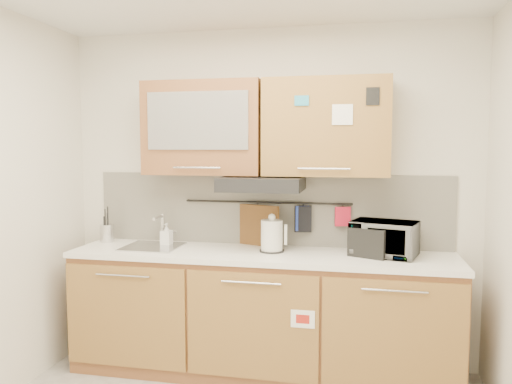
% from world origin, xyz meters
% --- Properties ---
extents(wall_back, '(3.20, 0.00, 3.20)m').
position_xyz_m(wall_back, '(0.00, 1.50, 1.30)').
color(wall_back, silver).
rests_on(wall_back, ground).
extents(base_cabinet, '(2.80, 0.64, 0.88)m').
position_xyz_m(base_cabinet, '(0.00, 1.19, 0.41)').
color(base_cabinet, brown).
rests_on(base_cabinet, floor).
extents(countertop, '(2.82, 0.62, 0.04)m').
position_xyz_m(countertop, '(0.00, 1.19, 0.90)').
color(countertop, white).
rests_on(countertop, base_cabinet).
extents(backsplash, '(2.80, 0.02, 0.56)m').
position_xyz_m(backsplash, '(0.00, 1.49, 1.20)').
color(backsplash, silver).
rests_on(backsplash, countertop).
extents(upper_cabinets, '(1.82, 0.37, 0.70)m').
position_xyz_m(upper_cabinets, '(-0.00, 1.32, 1.83)').
color(upper_cabinets, brown).
rests_on(upper_cabinets, wall_back).
extents(range_hood, '(0.60, 0.46, 0.10)m').
position_xyz_m(range_hood, '(0.00, 1.25, 1.42)').
color(range_hood, black).
rests_on(range_hood, upper_cabinets).
extents(sink, '(0.42, 0.40, 0.26)m').
position_xyz_m(sink, '(-0.85, 1.21, 0.92)').
color(sink, silver).
rests_on(sink, countertop).
extents(utensil_rail, '(1.30, 0.02, 0.02)m').
position_xyz_m(utensil_rail, '(0.00, 1.45, 1.26)').
color(utensil_rail, black).
rests_on(utensil_rail, backsplash).
extents(utensil_crock, '(0.15, 0.15, 0.29)m').
position_xyz_m(utensil_crock, '(-1.30, 1.33, 0.99)').
color(utensil_crock, silver).
rests_on(utensil_crock, countertop).
extents(kettle, '(0.21, 0.19, 0.28)m').
position_xyz_m(kettle, '(0.08, 1.23, 1.03)').
color(kettle, silver).
rests_on(kettle, countertop).
extents(toaster, '(0.31, 0.26, 0.21)m').
position_xyz_m(toaster, '(0.78, 1.21, 1.02)').
color(toaster, black).
rests_on(toaster, countertop).
extents(microwave, '(0.51, 0.41, 0.25)m').
position_xyz_m(microwave, '(0.88, 1.26, 1.04)').
color(microwave, '#999999').
rests_on(microwave, countertop).
extents(soap_bottle, '(0.08, 0.08, 0.17)m').
position_xyz_m(soap_bottle, '(-0.77, 1.29, 1.01)').
color(soap_bottle, '#999999').
rests_on(soap_bottle, countertop).
extents(cutting_board, '(0.36, 0.16, 0.46)m').
position_xyz_m(cutting_board, '(-0.07, 1.44, 1.01)').
color(cutting_board, brown).
rests_on(cutting_board, utensil_rail).
extents(oven_mitt, '(0.12, 0.06, 0.19)m').
position_xyz_m(oven_mitt, '(0.28, 1.44, 1.15)').
color(oven_mitt, '#203595').
rests_on(oven_mitt, utensil_rail).
extents(dark_pouch, '(0.13, 0.06, 0.20)m').
position_xyz_m(dark_pouch, '(0.28, 1.44, 1.14)').
color(dark_pouch, black).
rests_on(dark_pouch, utensil_rail).
extents(pot_holder, '(0.12, 0.06, 0.14)m').
position_xyz_m(pot_holder, '(0.58, 1.44, 1.17)').
color(pot_holder, red).
rests_on(pot_holder, utensil_rail).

